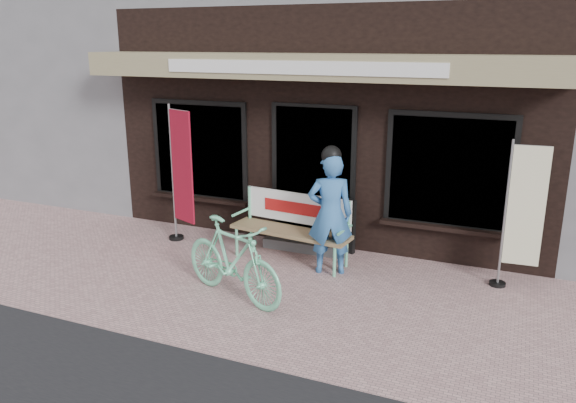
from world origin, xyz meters
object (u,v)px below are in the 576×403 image
at_px(bench, 293,222).
at_px(person, 330,212).
at_px(bicycle, 232,260).
at_px(nobori_cream, 522,214).
at_px(nobori_red, 181,174).
at_px(menu_stand, 343,224).

xyz_separation_m(bench, person, (0.64, -0.24, 0.30)).
bearing_deg(bicycle, nobori_cream, -41.59).
relative_size(person, nobori_red, 0.82).
xyz_separation_m(person, menu_stand, (-0.08, 0.84, -0.44)).
xyz_separation_m(nobori_red, menu_stand, (2.43, 0.62, -0.69)).
bearing_deg(bicycle, nobori_red, 69.41).
bearing_deg(menu_stand, nobori_cream, 7.89).
distance_m(nobori_cream, menu_stand, 2.56).
relative_size(bench, person, 1.03).
distance_m(bench, person, 0.75).
bearing_deg(nobori_red, nobori_cream, 24.50).
relative_size(bicycle, nobori_red, 0.78).
relative_size(bicycle, menu_stand, 2.01).
distance_m(person, menu_stand, 0.95).
bearing_deg(person, menu_stand, 74.34).
relative_size(bench, bicycle, 1.09).
relative_size(person, menu_stand, 2.12).
height_order(bench, menu_stand, bench).
bearing_deg(nobori_cream, nobori_red, 178.84).
distance_m(bicycle, nobori_red, 2.32).
height_order(bench, nobori_red, nobori_red).
height_order(nobori_red, nobori_cream, nobori_red).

